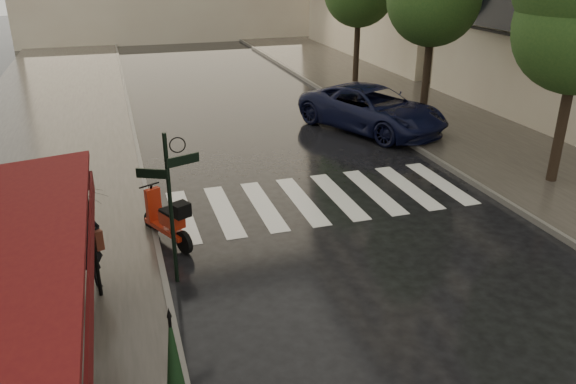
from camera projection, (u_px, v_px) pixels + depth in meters
ground at (277, 365)px, 8.96m from camera, size 120.00×120.00×0.00m
sidewalk_near at (40, 153)px, 18.22m from camera, size 6.00×60.00×0.12m
sidewalk_far at (439, 117)px, 22.28m from camera, size 5.50×60.00×0.12m
curb_near at (136, 144)px, 19.06m from camera, size 0.12×60.00×0.16m
curb_far at (375, 122)px, 21.51m from camera, size 0.12×60.00×0.16m
crosswalk at (320, 198)px, 15.04m from camera, size 7.85×3.20×0.01m
signpost at (170, 198)px, 10.54m from camera, size 1.17×0.29×3.10m
pedestrian_with_umbrella at (78, 208)px, 10.15m from camera, size 1.43×1.44×2.56m
scooter at (168, 220)px, 12.50m from camera, size 1.01×1.74×1.24m
parked_car at (372, 109)px, 20.55m from camera, size 4.74×6.31×1.59m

